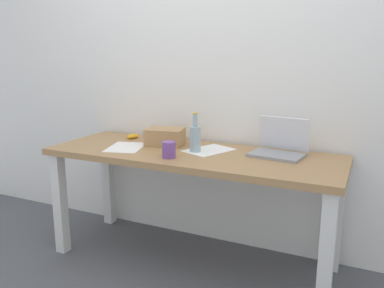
{
  "coord_description": "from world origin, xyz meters",
  "views": [
    {
      "loc": [
        0.99,
        -2.12,
        1.31
      ],
      "look_at": [
        0.0,
        0.0,
        0.78
      ],
      "focal_mm": 36.76,
      "sensor_mm": 36.0,
      "label": 1
    }
  ],
  "objects_px": {
    "beer_bottle": "(195,138)",
    "computer_mouse": "(133,136)",
    "cardboard_box": "(165,137)",
    "coffee_mug": "(169,150)",
    "desk": "(192,168)",
    "laptop_right": "(279,147)"
  },
  "relations": [
    {
      "from": "beer_bottle",
      "to": "computer_mouse",
      "type": "xyz_separation_m",
      "value": [
        -0.57,
        0.17,
        -0.07
      ]
    },
    {
      "from": "cardboard_box",
      "to": "coffee_mug",
      "type": "relative_size",
      "value": 2.52
    },
    {
      "from": "beer_bottle",
      "to": "desk",
      "type": "bearing_deg",
      "value": -147.54
    },
    {
      "from": "desk",
      "to": "cardboard_box",
      "type": "height_order",
      "value": "cardboard_box"
    },
    {
      "from": "desk",
      "to": "laptop_right",
      "type": "distance_m",
      "value": 0.54
    },
    {
      "from": "laptop_right",
      "to": "beer_bottle",
      "type": "height_order",
      "value": "beer_bottle"
    },
    {
      "from": "computer_mouse",
      "to": "cardboard_box",
      "type": "height_order",
      "value": "cardboard_box"
    },
    {
      "from": "laptop_right",
      "to": "computer_mouse",
      "type": "height_order",
      "value": "laptop_right"
    },
    {
      "from": "desk",
      "to": "computer_mouse",
      "type": "relative_size",
      "value": 18.13
    },
    {
      "from": "computer_mouse",
      "to": "beer_bottle",
      "type": "bearing_deg",
      "value": -3.22
    },
    {
      "from": "beer_bottle",
      "to": "laptop_right",
      "type": "bearing_deg",
      "value": 15.09
    },
    {
      "from": "desk",
      "to": "cardboard_box",
      "type": "relative_size",
      "value": 7.56
    },
    {
      "from": "beer_bottle",
      "to": "computer_mouse",
      "type": "distance_m",
      "value": 0.6
    },
    {
      "from": "desk",
      "to": "coffee_mug",
      "type": "bearing_deg",
      "value": -109.38
    },
    {
      "from": "beer_bottle",
      "to": "coffee_mug",
      "type": "bearing_deg",
      "value": -112.72
    },
    {
      "from": "cardboard_box",
      "to": "coffee_mug",
      "type": "bearing_deg",
      "value": -57.51
    },
    {
      "from": "coffee_mug",
      "to": "beer_bottle",
      "type": "bearing_deg",
      "value": 67.28
    },
    {
      "from": "desk",
      "to": "beer_bottle",
      "type": "bearing_deg",
      "value": 32.46
    },
    {
      "from": "laptop_right",
      "to": "cardboard_box",
      "type": "bearing_deg",
      "value": -177.26
    },
    {
      "from": "cardboard_box",
      "to": "coffee_mug",
      "type": "distance_m",
      "value": 0.34
    },
    {
      "from": "laptop_right",
      "to": "coffee_mug",
      "type": "distance_m",
      "value": 0.65
    },
    {
      "from": "desk",
      "to": "beer_bottle",
      "type": "height_order",
      "value": "beer_bottle"
    }
  ]
}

